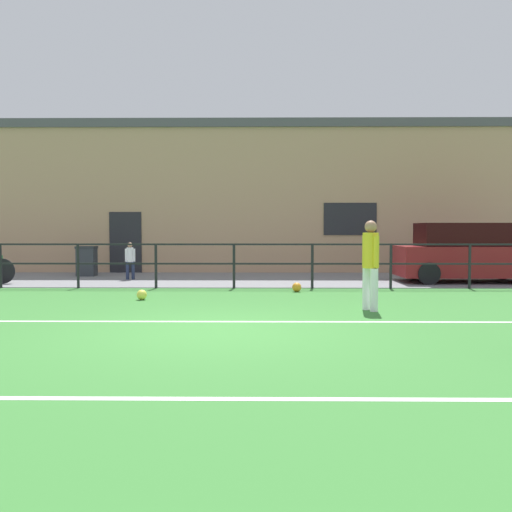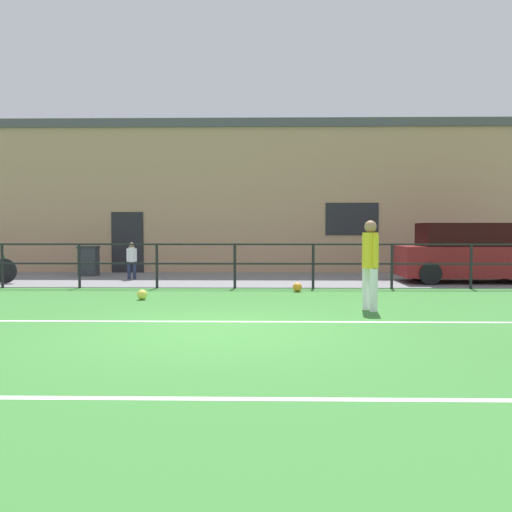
{
  "view_description": "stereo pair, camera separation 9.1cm",
  "coord_description": "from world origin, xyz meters",
  "px_view_note": "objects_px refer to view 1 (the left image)",
  "views": [
    {
      "loc": [
        0.73,
        -8.43,
        1.52
      ],
      "look_at": [
        0.59,
        3.28,
        0.96
      ],
      "focal_mm": 39.78,
      "sensor_mm": 36.0,
      "label": 1
    },
    {
      "loc": [
        0.82,
        -8.43,
        1.52
      ],
      "look_at": [
        0.59,
        3.28,
        0.96
      ],
      "focal_mm": 39.78,
      "sensor_mm": 36.0,
      "label": 2
    }
  ],
  "objects_px": {
    "soccer_ball_spare": "(142,295)",
    "parked_car_red": "(466,254)",
    "soccer_ball_match": "(297,287)",
    "player_striker": "(370,260)",
    "trash_bin_0": "(87,261)",
    "spectator_child": "(130,258)"
  },
  "relations": [
    {
      "from": "parked_car_red",
      "to": "soccer_ball_match",
      "type": "bearing_deg",
      "value": -153.95
    },
    {
      "from": "spectator_child",
      "to": "trash_bin_0",
      "type": "relative_size",
      "value": 1.16
    },
    {
      "from": "parked_car_red",
      "to": "trash_bin_0",
      "type": "height_order",
      "value": "parked_car_red"
    },
    {
      "from": "soccer_ball_match",
      "to": "parked_car_red",
      "type": "bearing_deg",
      "value": 26.05
    },
    {
      "from": "soccer_ball_match",
      "to": "soccer_ball_spare",
      "type": "xyz_separation_m",
      "value": [
        -3.42,
        -1.59,
        -0.0
      ]
    },
    {
      "from": "player_striker",
      "to": "trash_bin_0",
      "type": "distance_m",
      "value": 10.68
    },
    {
      "from": "player_striker",
      "to": "parked_car_red",
      "type": "xyz_separation_m",
      "value": [
        3.74,
        5.52,
        -0.15
      ]
    },
    {
      "from": "player_striker",
      "to": "trash_bin_0",
      "type": "relative_size",
      "value": 1.77
    },
    {
      "from": "trash_bin_0",
      "to": "soccer_ball_match",
      "type": "bearing_deg",
      "value": -34.0
    },
    {
      "from": "soccer_ball_match",
      "to": "parked_car_red",
      "type": "relative_size",
      "value": 0.06
    },
    {
      "from": "parked_car_red",
      "to": "soccer_ball_spare",
      "type": "bearing_deg",
      "value": -154.41
    },
    {
      "from": "spectator_child",
      "to": "parked_car_red",
      "type": "height_order",
      "value": "parked_car_red"
    },
    {
      "from": "player_striker",
      "to": "trash_bin_0",
      "type": "bearing_deg",
      "value": -158.58
    },
    {
      "from": "spectator_child",
      "to": "trash_bin_0",
      "type": "bearing_deg",
      "value": -49.33
    },
    {
      "from": "soccer_ball_spare",
      "to": "parked_car_red",
      "type": "relative_size",
      "value": 0.06
    },
    {
      "from": "spectator_child",
      "to": "soccer_ball_spare",
      "type": "bearing_deg",
      "value": 93.59
    },
    {
      "from": "player_striker",
      "to": "soccer_ball_match",
      "type": "relative_size",
      "value": 7.5
    },
    {
      "from": "trash_bin_0",
      "to": "soccer_ball_spare",
      "type": "bearing_deg",
      "value": -62.97
    },
    {
      "from": "soccer_ball_spare",
      "to": "parked_car_red",
      "type": "bearing_deg",
      "value": 25.59
    },
    {
      "from": "soccer_ball_spare",
      "to": "trash_bin_0",
      "type": "xyz_separation_m",
      "value": [
        -3.03,
        5.94,
        0.39
      ]
    },
    {
      "from": "parked_car_red",
      "to": "trash_bin_0",
      "type": "bearing_deg",
      "value": 170.28
    },
    {
      "from": "soccer_ball_match",
      "to": "soccer_ball_spare",
      "type": "bearing_deg",
      "value": -155.08
    }
  ]
}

